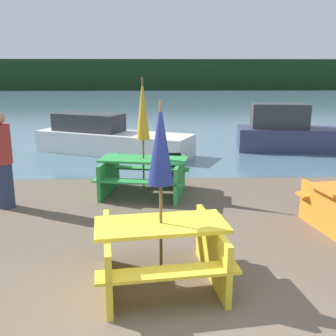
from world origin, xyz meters
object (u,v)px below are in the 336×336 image
(picnic_table_green, at_px, (144,173))
(person, at_px, (2,160))
(boat_second, at_px, (295,133))
(umbrella_gold, at_px, (143,110))
(signboard, at_px, (168,169))
(boat, at_px, (109,139))
(umbrella_navy, at_px, (161,145))
(picnic_table_yellow, at_px, (161,248))

(picnic_table_green, height_order, person, person)
(boat_second, bearing_deg, person, -136.68)
(umbrella_gold, distance_m, signboard, 1.60)
(picnic_table_green, distance_m, person, 2.71)
(boat, distance_m, person, 5.17)
(picnic_table_green, height_order, umbrella_gold, umbrella_gold)
(umbrella_gold, xyz_separation_m, person, (-2.58, -0.73, -0.85))
(boat, height_order, signboard, boat)
(person, relative_size, signboard, 2.41)
(picnic_table_green, height_order, boat_second, boat_second)
(umbrella_navy, distance_m, person, 4.12)
(picnic_table_yellow, bearing_deg, umbrella_navy, -97.13)
(boat, xyz_separation_m, signboard, (1.74, -3.63, -0.08))
(boat_second, distance_m, signboard, 5.78)
(boat, xyz_separation_m, boat_second, (5.97, 0.30, 0.09))
(umbrella_navy, relative_size, boat, 0.43)
(boat_second, bearing_deg, signboard, -129.41)
(picnic_table_green, bearing_deg, picnic_table_yellow, -85.08)
(picnic_table_yellow, distance_m, boat, 7.94)
(picnic_table_green, bearing_deg, boat_second, 43.58)
(person, xyz_separation_m, signboard, (3.11, 1.33, -0.53))
(picnic_table_yellow, height_order, signboard, picnic_table_yellow)
(umbrella_gold, height_order, person, umbrella_gold)
(picnic_table_yellow, bearing_deg, boat, 100.99)
(picnic_table_yellow, xyz_separation_m, signboard, (0.23, 4.16, -0.08))
(umbrella_navy, bearing_deg, picnic_table_yellow, 82.87)
(boat, distance_m, boat_second, 5.98)
(umbrella_navy, bearing_deg, signboard, 86.85)
(boat_second, height_order, person, person)
(picnic_table_green, relative_size, signboard, 2.67)
(umbrella_gold, bearing_deg, picnic_table_green, 0.00)
(picnic_table_green, height_order, signboard, picnic_table_green)
(umbrella_navy, xyz_separation_m, signboard, (0.23, 4.16, -1.33))
(boat_second, bearing_deg, picnic_table_yellow, -111.17)
(picnic_table_green, xyz_separation_m, boat, (-1.21, 4.24, -0.01))
(signboard, bearing_deg, boat, 115.63)
(boat, height_order, boat_second, boat_second)
(signboard, bearing_deg, umbrella_navy, -93.15)
(picnic_table_yellow, bearing_deg, signboard, 86.85)
(umbrella_gold, distance_m, person, 2.81)
(picnic_table_green, bearing_deg, boat, 105.92)
(umbrella_navy, xyz_separation_m, boat, (-1.51, 7.80, -1.25))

